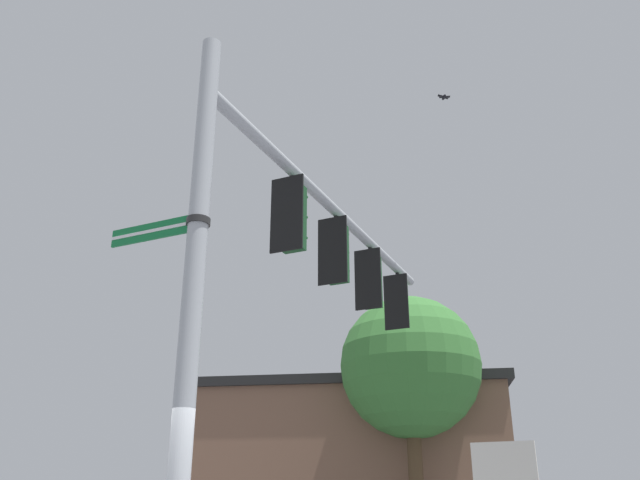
# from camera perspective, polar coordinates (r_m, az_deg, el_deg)

# --- Properties ---
(signal_pole) EXTENTS (0.24, 0.24, 7.19)m
(signal_pole) POSITION_cam_1_polar(r_m,az_deg,el_deg) (7.40, -11.13, -5.79)
(signal_pole) COLOR #ADB2B7
(signal_pole) RESTS_ON ground
(mast_arm) EXTENTS (0.19, 8.41, 0.19)m
(mast_arm) POSITION_cam_1_polar(r_m,az_deg,el_deg) (11.84, 1.72, 2.20)
(mast_arm) COLOR #ADB2B7
(traffic_light_nearest_pole) EXTENTS (0.54, 0.49, 1.31)m
(traffic_light_nearest_pole) POSITION_cam_1_polar(r_m,az_deg,el_deg) (10.00, -2.40, 1.98)
(traffic_light_nearest_pole) COLOR black
(traffic_light_mid_inner) EXTENTS (0.54, 0.49, 1.31)m
(traffic_light_mid_inner) POSITION_cam_1_polar(r_m,az_deg,el_deg) (11.41, 1.49, -1.16)
(traffic_light_mid_inner) COLOR black
(traffic_light_mid_outer) EXTENTS (0.54, 0.49, 1.31)m
(traffic_light_mid_outer) POSITION_cam_1_polar(r_m,az_deg,el_deg) (12.90, 4.51, -3.60)
(traffic_light_mid_outer) COLOR black
(traffic_light_arm_end) EXTENTS (0.54, 0.49, 1.31)m
(traffic_light_arm_end) POSITION_cam_1_polar(r_m,az_deg,el_deg) (14.43, 6.91, -5.52)
(traffic_light_arm_end) COLOR black
(street_name_sign) EXTENTS (1.42, 0.28, 0.22)m
(street_name_sign) POSITION_cam_1_polar(r_m,az_deg,el_deg) (7.96, -12.89, 1.07)
(street_name_sign) COLOR #147238
(bird_flying) EXTENTS (0.28, 0.22, 0.09)m
(bird_flying) POSITION_cam_1_polar(r_m,az_deg,el_deg) (15.82, 10.76, 12.15)
(bird_flying) COLOR black
(storefront_building) EXTENTS (11.97, 10.17, 5.32)m
(storefront_building) POSITION_cam_1_polar(r_m,az_deg,el_deg) (23.60, 2.88, -19.40)
(storefront_building) COLOR brown
(storefront_building) RESTS_ON ground
(tree_by_storefront) EXTENTS (4.10, 4.10, 7.37)m
(tree_by_storefront) POSITION_cam_1_polar(r_m,az_deg,el_deg) (19.57, 7.89, -10.95)
(tree_by_storefront) COLOR #4C3823
(tree_by_storefront) RESTS_ON ground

